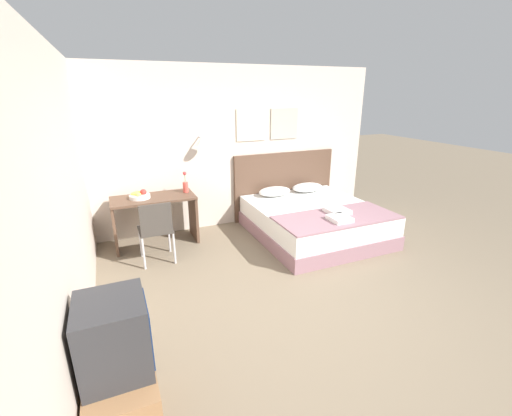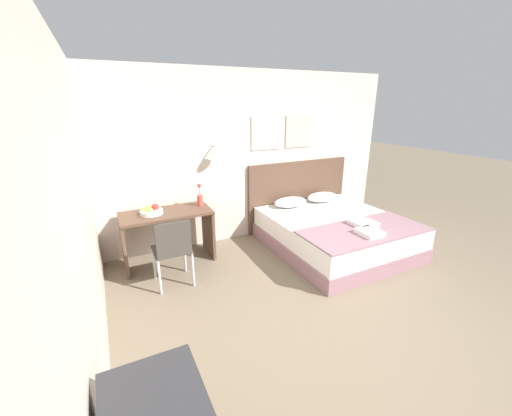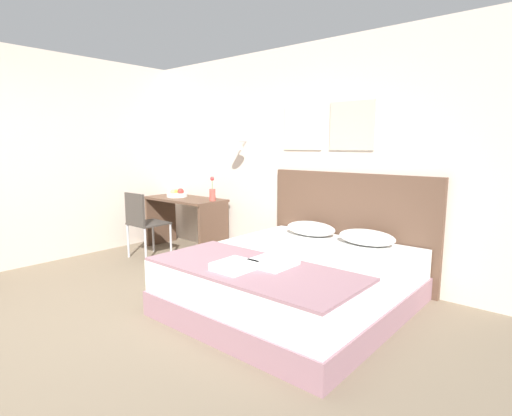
{
  "view_description": "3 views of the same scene",
  "coord_description": "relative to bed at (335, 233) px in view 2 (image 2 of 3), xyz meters",
  "views": [
    {
      "loc": [
        -1.91,
        -2.7,
        2.25
      ],
      "look_at": [
        -0.14,
        1.39,
        0.71
      ],
      "focal_mm": 24.0,
      "sensor_mm": 36.0,
      "label": 1
    },
    {
      "loc": [
        -2.07,
        -1.79,
        2.18
      ],
      "look_at": [
        -0.23,
        1.92,
        0.77
      ],
      "focal_mm": 22.0,
      "sensor_mm": 36.0,
      "label": 2
    },
    {
      "loc": [
        3.03,
        -1.26,
        1.5
      ],
      "look_at": [
        0.24,
        2.02,
        0.82
      ],
      "focal_mm": 28.0,
      "sensor_mm": 36.0,
      "label": 3
    }
  ],
  "objects": [
    {
      "name": "fruit_bowl",
      "position": [
        -2.57,
        0.7,
        0.54
      ],
      "size": [
        0.3,
        0.3,
        0.13
      ],
      "color": "silver",
      "rests_on": "desk"
    },
    {
      "name": "pillow_left",
      "position": [
        -0.33,
        0.78,
        0.33
      ],
      "size": [
        0.58,
        0.37,
        0.15
      ],
      "color": "white",
      "rests_on": "bed"
    },
    {
      "name": "bed",
      "position": [
        0.0,
        0.0,
        0.0
      ],
      "size": [
        1.84,
        2.03,
        0.5
      ],
      "color": "gray",
      "rests_on": "ground_plane"
    },
    {
      "name": "folded_towel_mid_bed",
      "position": [
        -0.07,
        -0.73,
        0.31
      ],
      "size": [
        0.28,
        0.3,
        0.06
      ],
      "color": "white",
      "rests_on": "throw_blanket"
    },
    {
      "name": "folded_towel_near_foot",
      "position": [
        0.1,
        -0.45,
        0.31
      ],
      "size": [
        0.3,
        0.33,
        0.06
      ],
      "color": "white",
      "rests_on": "throw_blanket"
    },
    {
      "name": "wall_left",
      "position": [
        -3.3,
        -1.8,
        1.08
      ],
      "size": [
        0.06,
        5.74,
        2.65
      ],
      "color": "beige",
      "rests_on": "ground_plane"
    },
    {
      "name": "ground_plane",
      "position": [
        -1.01,
        -1.67,
        -0.25
      ],
      "size": [
        24.0,
        24.0,
        0.0
      ],
      "primitive_type": "plane",
      "color": "#756651"
    },
    {
      "name": "desk_chair",
      "position": [
        -2.46,
        0.03,
        0.28
      ],
      "size": [
        0.44,
        0.44,
        0.88
      ],
      "color": "#3D3833",
      "rests_on": "ground_plane"
    },
    {
      "name": "wall_back",
      "position": [
        -1.0,
        1.1,
        1.08
      ],
      "size": [
        5.32,
        0.31,
        2.65
      ],
      "color": "beige",
      "rests_on": "ground_plane"
    },
    {
      "name": "flower_vase",
      "position": [
        -1.89,
        0.75,
        0.61
      ],
      "size": [
        0.08,
        0.08,
        0.33
      ],
      "color": "#D14C42",
      "rests_on": "desk"
    },
    {
      "name": "headboard",
      "position": [
        0.0,
        1.04,
        0.35
      ],
      "size": [
        1.96,
        0.06,
        1.2
      ],
      "color": "brown",
      "rests_on": "ground_plane"
    },
    {
      "name": "throw_blanket",
      "position": [
        0.0,
        -0.59,
        0.27
      ],
      "size": [
        1.79,
        0.81,
        0.02
      ],
      "color": "gray",
      "rests_on": "bed"
    },
    {
      "name": "desk",
      "position": [
        -2.39,
        0.7,
        0.28
      ],
      "size": [
        1.21,
        0.57,
        0.75
      ],
      "color": "brown",
      "rests_on": "ground_plane"
    },
    {
      "name": "pillow_right",
      "position": [
        0.33,
        0.78,
        0.33
      ],
      "size": [
        0.58,
        0.37,
        0.15
      ],
      "color": "white",
      "rests_on": "bed"
    }
  ]
}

